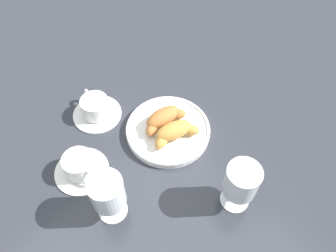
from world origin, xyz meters
TOP-DOWN VIEW (x-y plane):
  - ground_plane at (0.00, 0.00)m, footprint 2.20×2.20m
  - pastry_plate at (-0.01, 0.02)m, footprint 0.23×0.23m
  - croissant_large at (-0.01, 0.00)m, footprint 0.14×0.07m
  - croissant_small at (-0.00, 0.05)m, footprint 0.13×0.09m
  - coffee_cup_near at (0.10, -0.16)m, footprint 0.14×0.14m
  - coffee_cup_far at (0.23, -0.03)m, footprint 0.14×0.14m
  - juice_glass_left at (0.01, 0.27)m, footprint 0.08×0.08m
  - juice_glass_right at (0.24, 0.10)m, footprint 0.08×0.08m

SIDE VIEW (x-z plane):
  - ground_plane at x=0.00m, z-range 0.00..0.00m
  - pastry_plate at x=-0.01m, z-range 0.00..0.02m
  - coffee_cup_near at x=0.10m, z-range 0.00..0.06m
  - coffee_cup_far at x=0.23m, z-range 0.00..0.06m
  - croissant_large at x=-0.01m, z-range 0.02..0.06m
  - croissant_small at x=0.00m, z-range 0.02..0.06m
  - juice_glass_left at x=0.01m, z-range 0.02..0.16m
  - juice_glass_right at x=0.24m, z-range 0.02..0.16m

